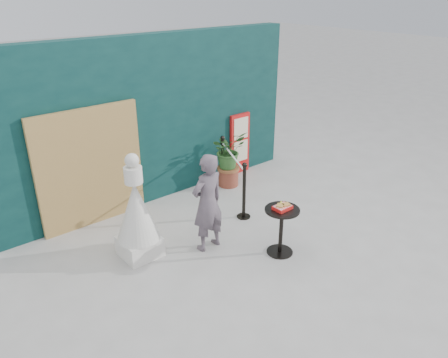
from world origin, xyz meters
TOP-DOWN VIEW (x-y plane):
  - ground at (0.00, 0.00)m, footprint 60.00×60.00m
  - back_wall at (0.00, 3.15)m, footprint 6.00×0.30m
  - bamboo_fence at (-1.40, 2.94)m, footprint 1.80×0.08m
  - woman at (-0.42, 1.08)m, footprint 0.59×0.40m
  - menu_board at (1.90, 2.95)m, footprint 0.50×0.07m
  - statue at (-1.34, 1.57)m, footprint 0.64×0.64m
  - cafe_table at (0.33, 0.26)m, footprint 0.52×0.52m
  - food_basket at (0.33, 0.26)m, footprint 0.26×0.19m
  - planter at (1.29, 2.61)m, footprint 0.67×0.58m
  - stanchion_barrier at (0.94, 2.08)m, footprint 0.84×1.54m

SIDE VIEW (x-z plane):
  - ground at x=0.00m, z-range 0.00..0.00m
  - stanchion_barrier at x=0.94m, z-range -0.02..1.01m
  - cafe_table at x=0.33m, z-range 0.12..0.87m
  - menu_board at x=1.90m, z-range 0.00..1.30m
  - planter at x=1.29m, z-range 0.09..1.22m
  - statue at x=-1.34m, z-range -0.15..1.49m
  - woman at x=-0.42m, z-range 0.00..1.55m
  - food_basket at x=0.33m, z-range 0.73..0.84m
  - bamboo_fence at x=-1.40m, z-range 0.00..2.00m
  - back_wall at x=0.00m, z-range 0.00..3.00m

